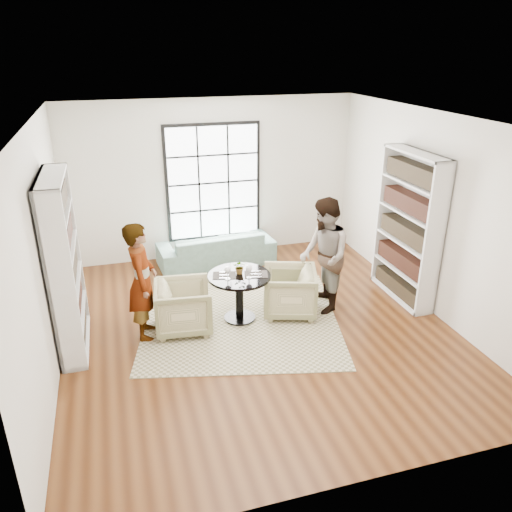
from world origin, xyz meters
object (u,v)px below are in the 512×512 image
object	(u,v)px
person_right	(324,256)
wine_glass_left	(228,270)
flower_centerpiece	(240,267)
sofa	(216,248)
person_left	(142,281)
pedestal_table	(239,287)
wine_glass_right	(249,269)
armchair_left	(184,307)
armchair_right	(289,292)

from	to	relation	value
person_right	wine_glass_left	size ratio (longest dim) A/B	8.79
person_right	flower_centerpiece	bearing A→B (deg)	-85.18
sofa	person_left	bearing A→B (deg)	51.12
pedestal_table	person_right	bearing A→B (deg)	-1.13
person_right	wine_glass_right	world-z (taller)	person_right
sofa	person_right	world-z (taller)	person_right
flower_centerpiece	pedestal_table	bearing A→B (deg)	-116.48
armchair_left	flower_centerpiece	world-z (taller)	flower_centerpiece
armchair_right	wine_glass_left	distance (m)	1.11
armchair_left	person_left	xyz separation A→B (m)	(-0.55, 0.00, 0.49)
armchair_right	person_left	size ratio (longest dim) A/B	0.47
armchair_right	armchair_left	bearing A→B (deg)	-71.29
wine_glass_right	armchair_right	bearing A→B (deg)	9.57
armchair_left	armchair_right	distance (m)	1.63
wine_glass_left	wine_glass_right	size ratio (longest dim) A/B	0.99
armchair_right	person_left	xyz separation A→B (m)	(-2.18, -0.02, 0.49)
pedestal_table	flower_centerpiece	world-z (taller)	flower_centerpiece
sofa	person_left	xyz separation A→B (m)	(-1.50, -2.19, 0.54)
person_right	wine_glass_left	world-z (taller)	person_right
armchair_right	flower_centerpiece	size ratio (longest dim) A/B	3.85
sofa	armchair_right	distance (m)	2.27
person_left	wine_glass_left	bearing A→B (deg)	-84.36
sofa	flower_centerpiece	bearing A→B (deg)	83.37
wine_glass_left	pedestal_table	bearing A→B (deg)	26.91
wine_glass_right	flower_centerpiece	world-z (taller)	flower_centerpiece
wine_glass_right	flower_centerpiece	distance (m)	0.21
sofa	person_right	xyz separation A→B (m)	(1.23, -2.17, 0.58)
armchair_left	wine_glass_left	distance (m)	0.84
armchair_left	wine_glass_right	xyz separation A→B (m)	(0.96, -0.09, 0.52)
sofa	wine_glass_left	size ratio (longest dim) A/B	10.56
person_left	flower_centerpiece	bearing A→B (deg)	-77.94
wine_glass_left	wine_glass_right	world-z (taller)	wine_glass_right
armchair_right	wine_glass_left	bearing A→B (deg)	-67.88
flower_centerpiece	sofa	bearing A→B (deg)	87.89
person_right	flower_centerpiece	distance (m)	1.31
armchair_left	wine_glass_right	world-z (taller)	wine_glass_right
armchair_right	pedestal_table	bearing A→B (deg)	-74.07
armchair_left	wine_glass_right	distance (m)	1.10
person_left	flower_centerpiece	xyz separation A→B (m)	(1.42, 0.10, -0.01)
armchair_left	wine_glass_left	xyz separation A→B (m)	(0.65, -0.05, 0.52)
wine_glass_left	wine_glass_right	distance (m)	0.31
sofa	wine_glass_left	world-z (taller)	wine_glass_left
sofa	wine_glass_left	distance (m)	2.33
pedestal_table	wine_glass_right	distance (m)	0.39
pedestal_table	person_left	distance (m)	1.43
pedestal_table	sofa	xyz separation A→B (m)	(0.10, 2.14, -0.22)
person_right	wine_glass_right	size ratio (longest dim) A/B	8.71
armchair_left	person_left	size ratio (longest dim) A/B	0.47
armchair_left	person_right	size ratio (longest dim) A/B	0.45
pedestal_table	armchair_right	xyz separation A→B (m)	(0.78, -0.03, -0.17)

